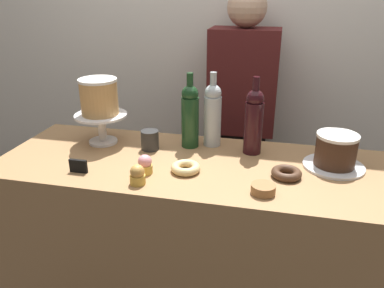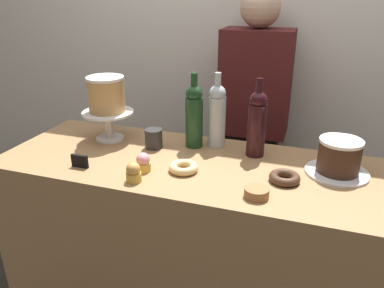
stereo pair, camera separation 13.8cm
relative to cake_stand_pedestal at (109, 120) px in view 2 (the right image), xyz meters
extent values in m
cube|color=silver|center=(0.44, 0.75, 0.27)|extent=(6.00, 0.05, 2.60)
cube|color=#997047|center=(0.44, -0.11, -0.56)|extent=(1.58, 0.59, 0.94)
cylinder|color=silver|center=(0.00, 0.00, -0.09)|extent=(0.13, 0.13, 0.01)
cylinder|color=silver|center=(0.00, 0.00, -0.02)|extent=(0.04, 0.04, 0.11)
cylinder|color=silver|center=(0.00, 0.00, 0.04)|extent=(0.23, 0.23, 0.01)
cylinder|color=tan|center=(0.00, 0.00, 0.12)|extent=(0.16, 0.16, 0.15)
cylinder|color=white|center=(0.00, 0.00, 0.19)|extent=(0.16, 0.16, 0.01)
cylinder|color=white|center=(0.99, -0.03, -0.09)|extent=(0.23, 0.23, 0.01)
cylinder|color=#3D2619|center=(0.99, -0.03, -0.02)|extent=(0.15, 0.15, 0.12)
cylinder|color=white|center=(0.99, -0.03, 0.04)|extent=(0.16, 0.16, 0.01)
cylinder|color=#193D1E|center=(0.39, 0.05, 0.02)|extent=(0.08, 0.08, 0.22)
sphere|color=#193D1E|center=(0.39, 0.05, 0.14)|extent=(0.07, 0.07, 0.07)
cylinder|color=#193D1E|center=(0.39, 0.05, 0.20)|extent=(0.03, 0.03, 0.08)
cylinder|color=#B2BCC1|center=(0.48, 0.09, 0.02)|extent=(0.08, 0.08, 0.22)
sphere|color=#B2BCC1|center=(0.48, 0.09, 0.14)|extent=(0.07, 0.07, 0.07)
cylinder|color=#B2BCC1|center=(0.48, 0.09, 0.20)|extent=(0.03, 0.03, 0.08)
cylinder|color=black|center=(0.66, 0.04, 0.02)|extent=(0.08, 0.08, 0.22)
sphere|color=black|center=(0.66, 0.04, 0.14)|extent=(0.07, 0.07, 0.07)
cylinder|color=black|center=(0.66, 0.04, 0.20)|extent=(0.03, 0.03, 0.08)
cylinder|color=gold|center=(0.29, -0.25, -0.08)|extent=(0.06, 0.06, 0.03)
sphere|color=pink|center=(0.29, -0.25, -0.04)|extent=(0.05, 0.05, 0.05)
cylinder|color=gold|center=(0.29, -0.33, -0.08)|extent=(0.06, 0.06, 0.03)
sphere|color=#CC9347|center=(0.29, -0.33, -0.04)|extent=(0.05, 0.05, 0.05)
torus|color=#472D1E|center=(0.81, -0.16, -0.08)|extent=(0.11, 0.11, 0.03)
torus|color=#E0C17F|center=(0.43, -0.20, -0.08)|extent=(0.11, 0.11, 0.03)
cylinder|color=olive|center=(0.73, -0.30, -0.09)|extent=(0.08, 0.08, 0.01)
cylinder|color=olive|center=(0.73, -0.30, -0.08)|extent=(0.08, 0.08, 0.01)
cylinder|color=olive|center=(0.73, -0.30, -0.06)|extent=(0.08, 0.08, 0.01)
cube|color=black|center=(0.04, -0.30, -0.07)|extent=(0.07, 0.01, 0.05)
cylinder|color=#282828|center=(0.23, -0.02, -0.05)|extent=(0.08, 0.08, 0.09)
cube|color=black|center=(0.57, 0.55, -0.61)|extent=(0.28, 0.18, 0.85)
cube|color=#4C1919|center=(0.57, 0.55, 0.09)|extent=(0.36, 0.22, 0.55)
sphere|color=tan|center=(0.57, 0.55, 0.47)|extent=(0.20, 0.20, 0.20)
camera|label=1|loc=(0.74, -1.45, 0.56)|focal=35.30mm
camera|label=2|loc=(0.88, -1.41, 0.56)|focal=35.30mm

